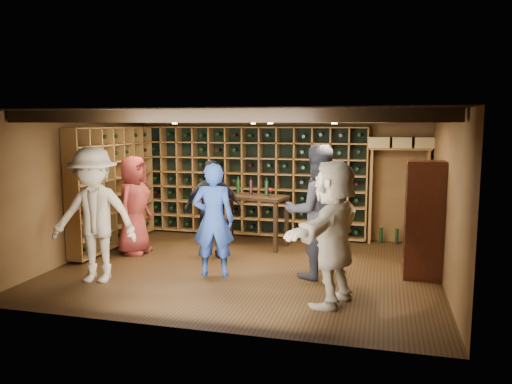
% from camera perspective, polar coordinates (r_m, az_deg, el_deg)
% --- Properties ---
extents(ground, '(6.00, 6.00, 0.00)m').
position_cam_1_polar(ground, '(8.19, -1.12, -8.68)').
color(ground, '#301D0D').
rests_on(ground, ground).
extents(room_shell, '(6.00, 6.00, 6.00)m').
position_cam_1_polar(room_shell, '(7.90, -1.06, 8.51)').
color(room_shell, brown).
rests_on(room_shell, ground).
extents(wine_rack_back, '(4.65, 0.30, 2.20)m').
position_cam_1_polar(wine_rack_back, '(10.30, -0.47, 1.27)').
color(wine_rack_back, brown).
rests_on(wine_rack_back, ground).
extents(wine_rack_left, '(0.30, 2.65, 2.20)m').
position_cam_1_polar(wine_rack_left, '(9.81, -15.94, 0.64)').
color(wine_rack_left, brown).
rests_on(wine_rack_left, ground).
extents(crate_shelf, '(1.20, 0.32, 2.07)m').
position_cam_1_polar(crate_shelf, '(9.91, 16.15, 3.13)').
color(crate_shelf, brown).
rests_on(crate_shelf, ground).
extents(display_cabinet, '(0.55, 0.50, 1.75)m').
position_cam_1_polar(display_cabinet, '(7.92, 18.58, -3.28)').
color(display_cabinet, '#36130A').
rests_on(display_cabinet, ground).
extents(man_blue_shirt, '(0.71, 0.54, 1.74)m').
position_cam_1_polar(man_blue_shirt, '(7.63, -4.89, -3.20)').
color(man_blue_shirt, navy).
rests_on(man_blue_shirt, ground).
extents(man_grey_suit, '(1.21, 1.11, 2.02)m').
position_cam_1_polar(man_grey_suit, '(7.55, 6.90, -2.27)').
color(man_grey_suit, black).
rests_on(man_grey_suit, ground).
extents(guest_red_floral, '(0.57, 0.86, 1.76)m').
position_cam_1_polar(guest_red_floral, '(9.16, -13.76, -1.48)').
color(guest_red_floral, maroon).
rests_on(guest_red_floral, ground).
extents(guest_woman_black, '(1.08, 0.81, 1.71)m').
position_cam_1_polar(guest_woman_black, '(8.65, -4.95, -2.00)').
color(guest_woman_black, black).
rests_on(guest_woman_black, ground).
extents(guest_khaki, '(1.37, 0.89, 1.99)m').
position_cam_1_polar(guest_khaki, '(7.68, -18.00, -2.53)').
color(guest_khaki, gray).
rests_on(guest_khaki, ground).
extents(guest_beige, '(1.08, 1.83, 1.88)m').
position_cam_1_polar(guest_beige, '(6.47, 8.82, -4.62)').
color(guest_beige, tan).
rests_on(guest_beige, ground).
extents(tasting_table, '(1.40, 0.88, 1.26)m').
position_cam_1_polar(tasting_table, '(9.44, -0.46, -1.14)').
color(tasting_table, black).
rests_on(tasting_table, ground).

